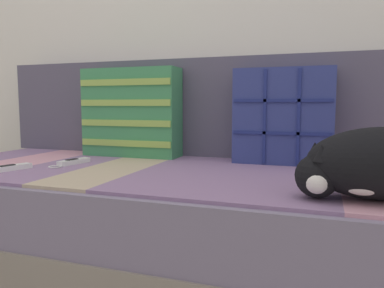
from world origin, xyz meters
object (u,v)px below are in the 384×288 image
(sleeping_cat, at_px, (378,165))
(game_remote_near, at_px, (8,168))
(couch, at_px, (178,215))
(game_remote_far, at_px, (72,162))
(throw_pillow_quilted, at_px, (283,116))
(throw_pillow_striped, at_px, (132,113))

(sleeping_cat, bearing_deg, game_remote_near, 179.18)
(couch, xyz_separation_m, game_remote_far, (-0.43, -0.06, 0.19))
(game_remote_near, bearing_deg, couch, 24.69)
(couch, height_order, throw_pillow_quilted, throw_pillow_quilted)
(throw_pillow_striped, bearing_deg, sleeping_cat, -28.12)
(throw_pillow_quilted, relative_size, game_remote_far, 1.98)
(game_remote_near, bearing_deg, game_remote_far, 57.58)
(sleeping_cat, bearing_deg, throw_pillow_quilted, 118.86)
(couch, xyz_separation_m, throw_pillow_quilted, (0.35, 0.24, 0.37))
(game_remote_near, xyz_separation_m, game_remote_far, (0.12, 0.20, -0.00))
(throw_pillow_quilted, xyz_separation_m, game_remote_far, (-0.78, -0.30, -0.18))
(game_remote_near, bearing_deg, throw_pillow_quilted, 28.65)
(couch, bearing_deg, sleeping_cat, -23.05)
(throw_pillow_striped, bearing_deg, game_remote_far, -109.54)
(throw_pillow_striped, xyz_separation_m, game_remote_near, (-0.23, -0.49, -0.19))
(couch, height_order, game_remote_far, game_remote_far)
(throw_pillow_striped, relative_size, game_remote_near, 2.23)
(couch, xyz_separation_m, game_remote_near, (-0.55, -0.25, 0.19))
(couch, xyz_separation_m, throw_pillow_striped, (-0.32, 0.24, 0.38))
(sleeping_cat, xyz_separation_m, game_remote_near, (-1.18, 0.02, -0.08))
(throw_pillow_quilted, height_order, throw_pillow_striped, throw_pillow_striped)
(throw_pillow_quilted, relative_size, game_remote_near, 1.91)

